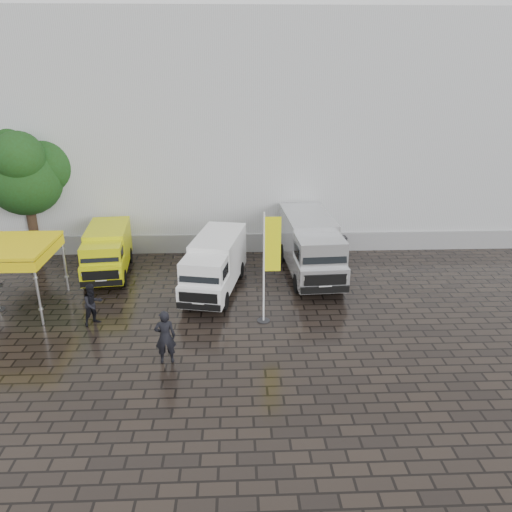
{
  "coord_description": "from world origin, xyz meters",
  "views": [
    {
      "loc": [
        -0.4,
        -17.28,
        9.32
      ],
      "look_at": [
        0.39,
        2.2,
        1.92
      ],
      "focal_mm": 35.0,
      "sensor_mm": 36.0,
      "label": 1
    }
  ],
  "objects_px": {
    "van_white": "(215,266)",
    "person_front": "(165,337)",
    "person_tent": "(93,304)",
    "van_yellow": "(107,253)",
    "flagpole": "(269,263)",
    "wheelie_bin": "(340,246)",
    "canopy_tent": "(7,248)",
    "van_silver": "(310,247)"
  },
  "relations": [
    {
      "from": "van_white",
      "to": "person_front",
      "type": "bearing_deg",
      "value": -92.55
    },
    {
      "from": "person_tent",
      "to": "van_white",
      "type": "bearing_deg",
      "value": -12.84
    },
    {
      "from": "van_yellow",
      "to": "flagpole",
      "type": "height_order",
      "value": "flagpole"
    },
    {
      "from": "wheelie_bin",
      "to": "person_front",
      "type": "bearing_deg",
      "value": -129.25
    },
    {
      "from": "person_tent",
      "to": "wheelie_bin",
      "type": "bearing_deg",
      "value": -12.08
    },
    {
      "from": "flagpole",
      "to": "person_tent",
      "type": "bearing_deg",
      "value": 179.47
    },
    {
      "from": "person_front",
      "to": "van_yellow",
      "type": "bearing_deg",
      "value": -70.42
    },
    {
      "from": "van_yellow",
      "to": "van_white",
      "type": "distance_m",
      "value": 5.57
    },
    {
      "from": "flagpole",
      "to": "person_front",
      "type": "distance_m",
      "value": 4.76
    },
    {
      "from": "van_yellow",
      "to": "canopy_tent",
      "type": "bearing_deg",
      "value": -136.74
    },
    {
      "from": "van_silver",
      "to": "van_yellow",
      "type": "bearing_deg",
      "value": 174.22
    },
    {
      "from": "van_silver",
      "to": "canopy_tent",
      "type": "relative_size",
      "value": 1.88
    },
    {
      "from": "van_yellow",
      "to": "person_tent",
      "type": "bearing_deg",
      "value": -89.07
    },
    {
      "from": "van_white",
      "to": "person_front",
      "type": "height_order",
      "value": "van_white"
    },
    {
      "from": "flagpole",
      "to": "van_yellow",
      "type": "bearing_deg",
      "value": 145.37
    },
    {
      "from": "van_silver",
      "to": "flagpole",
      "type": "relative_size",
      "value": 1.43
    },
    {
      "from": "van_silver",
      "to": "wheelie_bin",
      "type": "xyz_separation_m",
      "value": [
        1.98,
        2.6,
        -0.86
      ]
    },
    {
      "from": "van_silver",
      "to": "person_tent",
      "type": "height_order",
      "value": "van_silver"
    },
    {
      "from": "van_white",
      "to": "wheelie_bin",
      "type": "relative_size",
      "value": 5.42
    },
    {
      "from": "van_white",
      "to": "canopy_tent",
      "type": "xyz_separation_m",
      "value": [
        -8.13,
        -1.34,
        1.42
      ]
    },
    {
      "from": "van_yellow",
      "to": "person_front",
      "type": "height_order",
      "value": "van_yellow"
    },
    {
      "from": "wheelie_bin",
      "to": "person_front",
      "type": "xyz_separation_m",
      "value": [
        -7.87,
        -9.98,
        0.45
      ]
    },
    {
      "from": "canopy_tent",
      "to": "person_front",
      "type": "bearing_deg",
      "value": -33.03
    },
    {
      "from": "canopy_tent",
      "to": "person_tent",
      "type": "height_order",
      "value": "canopy_tent"
    },
    {
      "from": "van_silver",
      "to": "person_front",
      "type": "relative_size",
      "value": 3.3
    },
    {
      "from": "van_white",
      "to": "van_silver",
      "type": "distance_m",
      "value": 4.76
    },
    {
      "from": "canopy_tent",
      "to": "person_front",
      "type": "relative_size",
      "value": 1.76
    },
    {
      "from": "canopy_tent",
      "to": "person_tent",
      "type": "bearing_deg",
      "value": -23.43
    },
    {
      "from": "van_white",
      "to": "flagpole",
      "type": "xyz_separation_m",
      "value": [
        2.17,
        -2.95,
        1.25
      ]
    },
    {
      "from": "van_yellow",
      "to": "van_white",
      "type": "height_order",
      "value": "van_white"
    },
    {
      "from": "flagpole",
      "to": "person_tent",
      "type": "relative_size",
      "value": 2.65
    },
    {
      "from": "van_yellow",
      "to": "van_silver",
      "type": "bearing_deg",
      "value": -8.39
    },
    {
      "from": "van_yellow",
      "to": "canopy_tent",
      "type": "relative_size",
      "value": 1.41
    },
    {
      "from": "canopy_tent",
      "to": "van_white",
      "type": "bearing_deg",
      "value": 9.37
    },
    {
      "from": "person_tent",
      "to": "canopy_tent",
      "type": "bearing_deg",
      "value": 111.33
    },
    {
      "from": "canopy_tent",
      "to": "wheelie_bin",
      "type": "relative_size",
      "value": 3.34
    },
    {
      "from": "van_silver",
      "to": "person_tent",
      "type": "relative_size",
      "value": 3.78
    },
    {
      "from": "canopy_tent",
      "to": "person_tent",
      "type": "relative_size",
      "value": 2.01
    },
    {
      "from": "van_silver",
      "to": "canopy_tent",
      "type": "xyz_separation_m",
      "value": [
        -12.58,
        -3.03,
        1.23
      ]
    },
    {
      "from": "van_silver",
      "to": "person_front",
      "type": "bearing_deg",
      "value": -131.85
    },
    {
      "from": "flagpole",
      "to": "canopy_tent",
      "type": "bearing_deg",
      "value": 171.11
    },
    {
      "from": "canopy_tent",
      "to": "wheelie_bin",
      "type": "bearing_deg",
      "value": 21.14
    }
  ]
}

